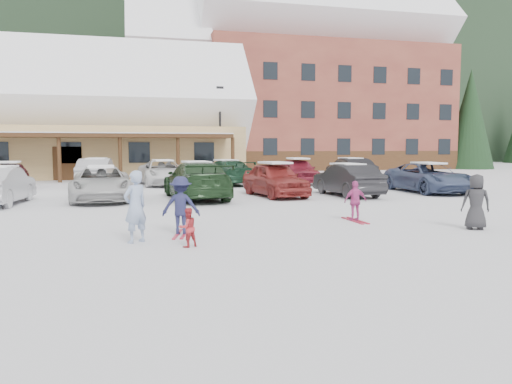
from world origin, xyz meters
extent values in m
plane|color=white|center=(0.00, 0.00, 0.00)|extent=(160.00, 160.00, 0.00)
cube|color=black|center=(0.00, 85.00, 19.00)|extent=(300.00, 70.00, 38.00)
cube|color=tan|center=(-9.00, 28.00, 1.80)|extent=(28.00, 10.00, 3.60)
cube|color=#422814|center=(-9.00, 21.80, 2.90)|extent=(25.20, 2.60, 0.25)
cube|color=white|center=(-9.00, 28.00, 5.54)|extent=(29.12, 9.69, 9.69)
cube|color=brown|center=(16.00, 38.00, 6.00)|extent=(24.00, 14.00, 12.00)
cube|color=brown|center=(0.50, 38.00, 4.50)|extent=(7.00, 12.60, 9.00)
cube|color=white|center=(16.00, 38.00, 14.69)|extent=(24.96, 13.57, 13.57)
cube|color=#422814|center=(16.00, 31.04, 0.90)|extent=(24.00, 0.10, 1.80)
cylinder|color=black|center=(3.32, 24.06, 3.12)|extent=(0.16, 0.16, 6.24)
cube|color=black|center=(3.32, 24.06, 6.36)|extent=(0.50, 0.25, 0.25)
cylinder|color=black|center=(30.00, 32.00, 0.66)|extent=(0.60, 0.60, 1.32)
cone|color=black|center=(30.00, 32.00, 6.27)|extent=(4.84, 4.84, 9.90)
cylinder|color=black|center=(6.00, 44.00, 0.54)|extent=(0.60, 0.60, 1.08)
cone|color=black|center=(6.00, 44.00, 5.13)|extent=(3.96, 3.96, 8.10)
cylinder|color=black|center=(34.00, 46.00, 0.69)|extent=(0.60, 0.60, 1.38)
cone|color=black|center=(34.00, 46.00, 6.55)|extent=(5.06, 5.06, 10.35)
imported|color=#8DA1C4|center=(-2.80, -0.08, 0.83)|extent=(0.72, 0.68, 1.65)
imported|color=#B52B31|center=(-1.70, -0.89, 0.43)|extent=(0.51, 0.47, 0.86)
imported|color=#1D1F42|center=(-1.70, 0.72, 0.73)|extent=(1.04, 0.74, 1.45)
cube|color=#AE1830|center=(-1.70, 0.72, 0.01)|extent=(0.51, 1.41, 0.03)
imported|color=#BE3F87|center=(3.51, 1.79, 0.59)|extent=(0.70, 0.30, 1.19)
cube|color=#AE1830|center=(3.51, 1.79, 0.01)|extent=(0.22, 1.40, 0.03)
imported|color=#29282B|center=(5.95, -0.37, 0.74)|extent=(0.85, 0.72, 1.47)
imported|color=#B2B3B8|center=(-7.74, 8.84, 0.72)|extent=(1.84, 4.48, 1.44)
imported|color=#BCBCBC|center=(-4.09, 9.42, 0.70)|extent=(2.56, 5.15, 1.40)
imported|color=#1D381D|center=(-0.27, 9.08, 0.78)|extent=(2.56, 5.53, 1.56)
imported|color=maroon|center=(3.25, 9.46, 0.75)|extent=(2.36, 4.60, 1.50)
imported|color=black|center=(6.46, 8.91, 0.71)|extent=(1.76, 4.41, 1.43)
imported|color=#3D4B6D|center=(10.94, 9.56, 0.71)|extent=(2.40, 5.13, 1.42)
imported|color=maroon|center=(-9.07, 16.38, 0.71)|extent=(1.97, 4.25, 1.41)
imported|color=#B1B1B5|center=(-4.81, 17.50, 0.77)|extent=(1.96, 4.78, 1.54)
imported|color=white|center=(-1.19, 17.17, 0.72)|extent=(2.89, 5.37, 1.43)
imported|color=#173925|center=(2.39, 16.66, 0.71)|extent=(2.77, 5.18, 1.43)
imported|color=maroon|center=(6.66, 16.39, 0.75)|extent=(1.91, 4.48, 1.51)
imported|color=black|center=(10.20, 16.79, 0.75)|extent=(1.62, 4.55, 1.49)
camera|label=1|loc=(-2.83, -11.68, 2.19)|focal=35.00mm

